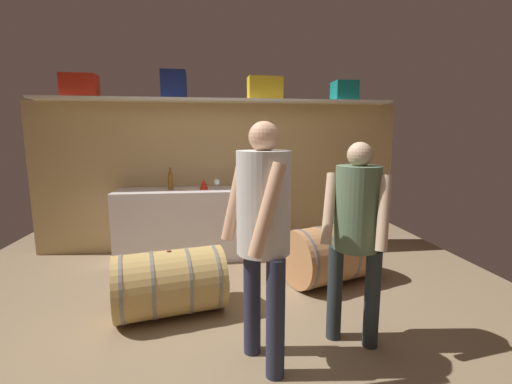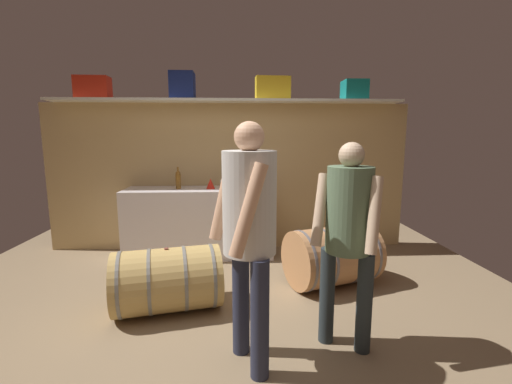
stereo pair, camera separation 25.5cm
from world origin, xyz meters
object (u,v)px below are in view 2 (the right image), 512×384
red_funnel (211,184)px  visitor_tasting (249,221)px  toolcase_teal (354,90)px  wine_barrel_far (332,256)px  work_cabinet (200,222)px  wine_barrel_near (168,280)px  toolcase_navy (182,86)px  wine_bottle_amber (178,179)px  toolcase_red (93,88)px  winemaker_pouring (348,225)px  wine_glass (223,182)px  toolcase_yellow (273,88)px

red_funnel → visitor_tasting: (0.42, -2.22, 0.06)m
toolcase_teal → wine_barrel_far: toolcase_teal is taller
toolcase_teal → work_cabinet: 2.64m
toolcase_teal → wine_barrel_near: bearing=-141.7°
toolcase_navy → visitor_tasting: 2.78m
wine_bottle_amber → work_cabinet: bearing=-4.6°
toolcase_red → work_cabinet: size_ratio=0.22×
work_cabinet → wine_barrel_far: (1.48, -0.98, -0.13)m
work_cabinet → winemaker_pouring: bearing=-58.2°
toolcase_navy → toolcase_teal: (2.21, 0.00, -0.04)m
toolcase_red → work_cabinet: bearing=-10.2°
toolcase_teal → red_funnel: 2.22m
work_cabinet → toolcase_teal: bearing=5.3°
wine_barrel_near → red_funnel: bearing=67.1°
wine_bottle_amber → red_funnel: bearing=-3.2°
toolcase_teal → wine_glass: size_ratio=2.22×
work_cabinet → visitor_tasting: size_ratio=1.15×
wine_bottle_amber → visitor_tasting: 2.39m
wine_bottle_amber → toolcase_red: bearing=170.9°
wine_barrel_far → visitor_tasting: (-0.91, -1.24, 0.69)m
toolcase_navy → red_funnel: toolcase_navy is taller
toolcase_red → wine_barrel_near: bearing=-56.3°
red_funnel → visitor_tasting: 2.26m
toolcase_yellow → red_funnel: size_ratio=3.37×
winemaker_pouring → visitor_tasting: (-0.70, -0.16, 0.08)m
wine_glass → toolcase_yellow: bearing=18.3°
wine_barrel_near → wine_barrel_far: size_ratio=0.98×
wine_bottle_amber → visitor_tasting: (0.83, -2.24, 0.00)m
toolcase_red → red_funnel: toolcase_red is taller
toolcase_navy → wine_barrel_far: size_ratio=0.32×
wine_glass → wine_barrel_far: bearing=-39.4°
toolcase_red → wine_bottle_amber: bearing=-11.1°
wine_barrel_far → winemaker_pouring: bearing=-120.2°
toolcase_navy → visitor_tasting: toolcase_navy is taller
toolcase_yellow → wine_barrel_far: (0.52, -1.17, -1.84)m
toolcase_yellow → wine_glass: toolcase_yellow is taller
toolcase_teal → visitor_tasting: size_ratio=0.18×
toolcase_yellow → wine_glass: (-0.64, -0.21, -1.18)m
work_cabinet → winemaker_pouring: 2.47m
toolcase_teal → wine_barrel_near: 3.27m
toolcase_yellow → wine_barrel_far: size_ratio=0.42×
toolcase_yellow → winemaker_pouring: 2.58m
toolcase_navy → wine_barrel_near: toolcase_navy is taller
toolcase_teal → red_funnel: (-1.87, -0.19, -1.18)m
toolcase_teal → work_cabinet: (-2.02, -0.19, -1.69)m
wine_barrel_near → visitor_tasting: size_ratio=0.62×
red_funnel → wine_barrel_near: size_ratio=0.13×
red_funnel → wine_barrel_far: bearing=-36.4°
wine_bottle_amber → wine_barrel_far: wine_bottle_amber is taller
red_funnel → wine_barrel_far: size_ratio=0.12×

